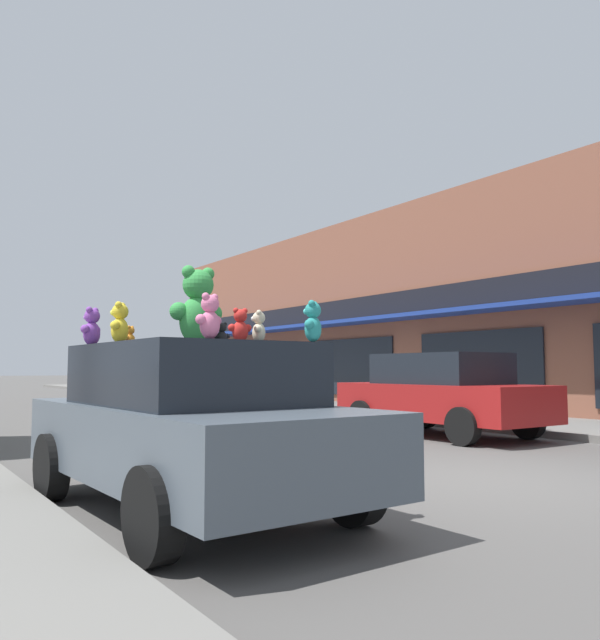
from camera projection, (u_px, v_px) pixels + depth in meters
name	position (u px, v px, depth m)	size (l,w,h in m)	color
ground_plane	(477.00, 480.00, 7.44)	(260.00, 260.00, 0.00)	#514F4C
storefront_row	(544.00, 316.00, 24.09)	(15.68, 33.54, 6.74)	brown
plush_art_car	(190.00, 423.00, 5.82)	(2.10, 4.19, 1.55)	#4C5660
teddy_bear_giant	(198.00, 307.00, 6.13)	(0.58, 0.36, 0.78)	green
teddy_bear_yellow	(120.00, 323.00, 5.65)	(0.24, 0.27, 0.38)	yellow
teddy_bear_cream	(259.00, 327.00, 5.57)	(0.18, 0.22, 0.29)	beige
teddy_bear_red	(240.00, 326.00, 5.43)	(0.22, 0.14, 0.30)	red
teddy_bear_orange	(130.00, 336.00, 6.42)	(0.15, 0.14, 0.21)	orange
teddy_bear_teal	(313.00, 322.00, 5.41)	(0.25, 0.24, 0.36)	teal
teddy_bear_purple	(92.00, 327.00, 6.23)	(0.27, 0.26, 0.39)	purple
teddy_bear_pink	(210.00, 317.00, 4.88)	(0.27, 0.20, 0.36)	pink
teddy_bear_black	(222.00, 334.00, 6.29)	(0.18, 0.11, 0.24)	black
teddy_bear_blue	(197.00, 332.00, 6.32)	(0.16, 0.23, 0.30)	blue
parked_car_far_center	(441.00, 393.00, 12.39)	(2.01, 4.32, 1.63)	maroon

